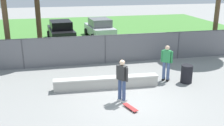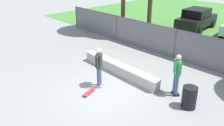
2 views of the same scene
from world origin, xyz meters
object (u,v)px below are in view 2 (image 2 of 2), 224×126
Objects in this scene: trash_bin at (189,97)px; car_black at (197,19)px; skateboard at (89,92)px; bystander at (177,73)px; skateboarder at (99,66)px; concrete_ledge at (119,69)px.

car_black is at bearing 117.85° from trash_bin.
skateboard is 0.45× the size of bystander.
skateboarder is at bearing 102.77° from skateboard.
skateboard is at bearing -135.27° from bystander.
bystander reaches higher than trash_bin.
car_black is 2.39× the size of bystander.
car_black is (-2.17, 12.78, 0.77)m from skateboard.
trash_bin is at bearing 31.27° from skateboard.
skateboarder reaches higher than trash_bin.
skateboarder is 1.19m from skateboard.
car_black is at bearing 99.63° from skateboard.
car_black reaches higher than skateboard.
car_black reaches higher than concrete_ledge.
bystander is at bearing 44.73° from skateboard.
skateboarder is at bearing -77.99° from concrete_ledge.
trash_bin reaches higher than concrete_ledge.
bystander is at bearing -65.13° from car_black.
trash_bin is at bearing -2.62° from concrete_ledge.
bystander reaches higher than car_black.
trash_bin reaches higher than skateboard.
concrete_ledge is 5.98× the size of skateboard.
skateboard is at bearing -148.73° from trash_bin.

